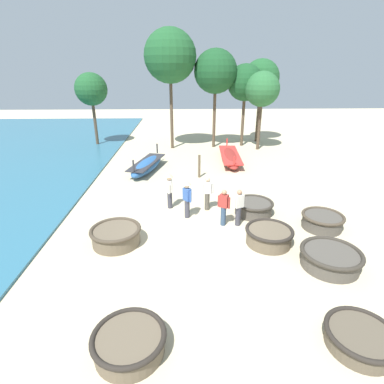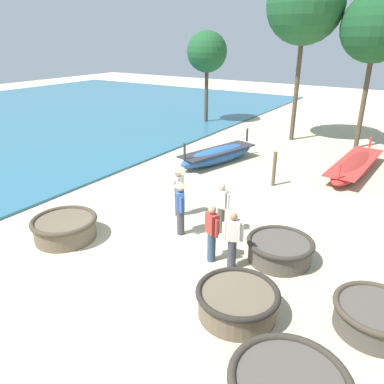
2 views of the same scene
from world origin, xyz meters
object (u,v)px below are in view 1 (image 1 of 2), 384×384
fisherman_standing_left (187,197)px  fisherman_crouching (170,189)px  coracle_front_right (129,342)px  tree_left_mid (216,72)px  coracle_nearest (331,258)px  tree_right_mid (262,90)px  coracle_far_left (253,207)px  long_boat_white_hull (230,157)px  mooring_post_mid_beach (199,166)px  coracle_upturned (116,235)px  fisherman_hauling (207,193)px  tree_tall_back (170,56)px  fisherman_standing_right (224,207)px  tree_center (261,78)px  fisherman_with_hat (239,207)px  coracle_tilted (361,338)px  tree_leftmost (91,90)px  coracle_weathered (269,235)px  coracle_center (322,221)px  long_boat_red_hull (147,165)px  tree_rightmost (245,83)px

fisherman_standing_left → fisherman_crouching: (-0.78, 1.00, 0.00)m
coracle_front_right → tree_left_mid: 20.57m
coracle_nearest → tree_right_mid: (1.27, 15.48, 4.24)m
coracle_far_left → long_boat_white_hull: (0.20, 8.29, -0.02)m
long_boat_white_hull → fisherman_standing_left: size_ratio=3.32×
long_boat_white_hull → mooring_post_mid_beach: (-2.34, -3.35, 0.38)m
coracle_upturned → fisherman_hauling: size_ratio=1.19×
tree_tall_back → fisherman_crouching: bearing=-88.9°
coracle_nearest → fisherman_standing_left: bearing=141.5°
fisherman_standing_right → tree_center: tree_center is taller
fisherman_crouching → tree_right_mid: tree_right_mid is taller
long_boat_white_hull → fisherman_with_hat: fisherman_with_hat is taller
coracle_tilted → fisherman_standing_left: bearing=120.2°
coracle_far_left → fisherman_standing_right: fisherman_standing_right is taller
coracle_upturned → fisherman_standing_right: (4.13, 1.30, 0.48)m
coracle_far_left → mooring_post_mid_beach: mooring_post_mid_beach is taller
fisherman_crouching → mooring_post_mid_beach: fisherman_crouching is taller
coracle_upturned → tree_right_mid: size_ratio=0.32×
coracle_far_left → tree_center: bearing=76.5°
tree_right_mid → tree_leftmost: bearing=172.2°
coracle_tilted → coracle_weathered: (-0.92, 4.49, 0.08)m
coracle_far_left → tree_tall_back: tree_tall_back is taller
fisherman_standing_left → tree_leftmost: 15.91m
fisherman_hauling → mooring_post_mid_beach: bearing=91.5°
coracle_tilted → tree_left_mid: 20.29m
coracle_far_left → fisherman_standing_right: bearing=-146.1°
coracle_tilted → coracle_weathered: 4.59m
tree_center → coracle_nearest: bearing=-95.7°
coracle_center → fisherman_crouching: 6.62m
coracle_front_right → tree_right_mid: 20.34m
long_boat_white_hull → tree_tall_back: 8.69m
fisherman_hauling → tree_tall_back: size_ratio=0.18×
coracle_front_right → fisherman_standing_right: size_ratio=1.09×
coracle_far_left → tree_tall_back: 14.39m
long_boat_red_hull → fisherman_with_hat: 8.55m
coracle_upturned → long_boat_white_hull: (5.80, 10.58, -0.05)m
fisherman_hauling → tree_center: 15.69m
tree_leftmost → tree_rightmost: size_ratio=0.90×
coracle_upturned → coracle_center: coracle_upturned is taller
long_boat_white_hull → coracle_upturned: bearing=-118.7°
coracle_upturned → long_boat_white_hull: bearing=61.3°
long_boat_red_hull → fisherman_crouching: fisherman_crouching is taller
coracle_nearest → fisherman_crouching: fisherman_crouching is taller
fisherman_standing_right → fisherman_standing_left: (-1.48, 0.73, 0.12)m
coracle_weathered → tree_left_mid: bearing=92.2°
tree_rightmost → fisherman_hauling: bearing=-107.4°
coracle_front_right → tree_tall_back: 20.25m
coracle_far_left → fisherman_crouching: 3.86m
long_boat_white_hull → fisherman_hauling: fisherman_hauling is taller
fisherman_standing_right → coracle_nearest: bearing=-43.1°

